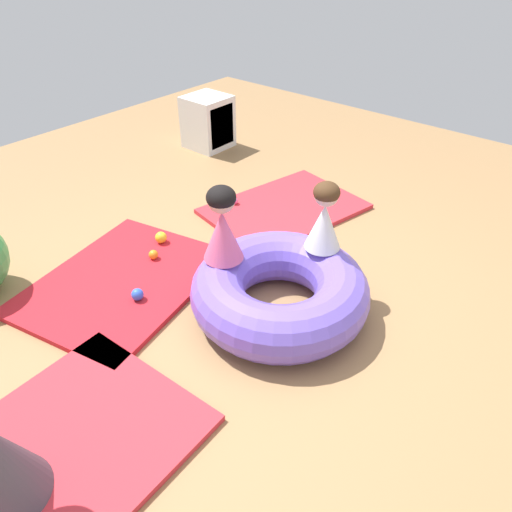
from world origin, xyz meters
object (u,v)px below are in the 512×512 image
Objects in this scene: inflatable_cushion at (280,291)px; child_in_pink at (222,224)px; play_ball_orange at (153,255)px; play_ball_pink at (234,201)px; child_in_white at (325,217)px; play_ball_yellow at (161,237)px; play_ball_blue at (137,294)px; storage_cube at (209,122)px.

child_in_pink is at bearing 110.27° from inflatable_cushion.
play_ball_pink is (1.02, 0.11, -0.00)m from play_ball_orange.
child_in_white is (0.38, -0.05, 0.40)m from inflatable_cushion.
play_ball_yellow is 1.09× the size of play_ball_blue.
play_ball_orange is 0.13× the size of storage_cube.
play_ball_orange is at bearing 99.05° from inflatable_cushion.
child_in_white is 5.15× the size of play_ball_yellow.
play_ball_yellow is at bearing 34.16° from play_ball_orange.
play_ball_blue is 1.45m from play_ball_pink.
play_ball_yellow is (0.15, 0.83, -0.51)m from child_in_pink.
child_in_white is 0.93× the size of child_in_pink.
play_ball_pink is 1.46m from storage_cube.
play_ball_orange is at bearing -154.25° from child_in_white.
child_in_pink is 0.88m from play_ball_orange.
child_in_pink is at bearing -140.57° from play_ball_pink.
play_ball_pink is (0.83, -0.02, -0.01)m from play_ball_yellow.
play_ball_yellow is 1.41× the size of play_ball_pink.
storage_cube reaches higher than play_ball_yellow.
play_ball_blue is at bearing 125.30° from inflatable_cushion.
inflatable_cushion is 1.19m from play_ball_yellow.
storage_cube is (1.70, 1.13, 0.19)m from play_ball_yellow.
play_ball_yellow is 0.84m from play_ball_pink.
inflatable_cushion is at bearing -126.04° from play_ball_pink.
child_in_pink is at bearing -87.04° from play_ball_orange.
play_ball_yellow is at bearing -33.05° from child_in_pink.
child_in_white reaches higher than play_ball_yellow.
play_ball_pink is at bearing 158.51° from child_in_white.
inflatable_cushion is 2.06× the size of storage_cube.
play_ball_pink is at bearing 53.96° from inflatable_cushion.
play_ball_pink is at bearing -127.05° from storage_cube.
inflatable_cushion is 2.89m from storage_cube.
play_ball_blue reaches higher than play_ball_orange.
play_ball_yellow is 1.28× the size of play_ball_orange.
play_ball_orange is at bearing 37.15° from play_ball_blue.
play_ball_yellow is at bearing -146.41° from storage_cube.
child_in_pink is (-0.13, 0.36, 0.42)m from inflatable_cushion.
play_ball_pink is (0.85, 1.17, -0.10)m from inflatable_cushion.
child_in_white is 1.34m from play_ball_blue.
child_in_pink is at bearing -100.15° from play_ball_yellow.
storage_cube is at bearing -66.28° from child_in_pink.
play_ball_orange is at bearing -146.35° from storage_cube.
inflatable_cushion reaches higher than play_ball_orange.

